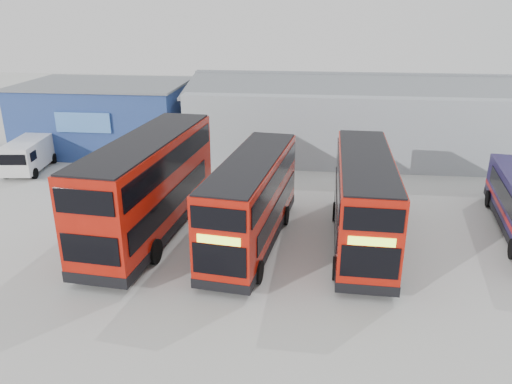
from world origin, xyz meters
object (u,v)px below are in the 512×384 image
(maintenance_shed, at_px, (394,117))
(double_decker_right, at_px, (363,202))
(office_block, at_px, (107,116))
(double_decker_left, at_px, (150,187))
(double_decker_centre, at_px, (252,203))
(panel_van, at_px, (29,154))

(maintenance_shed, distance_m, double_decker_right, 17.12)
(office_block, height_order, double_decker_left, office_block)
(double_decker_left, xyz_separation_m, double_decker_centre, (5.06, -0.59, -0.32))
(double_decker_right, bearing_deg, double_decker_centre, -172.01)
(office_block, xyz_separation_m, maintenance_shed, (22.00, 2.01, 0.02))
(office_block, height_order, double_decker_right, office_block)
(double_decker_centre, xyz_separation_m, panel_van, (-16.35, 9.26, -0.90))
(double_decker_left, distance_m, double_decker_centre, 5.10)
(double_decker_centre, xyz_separation_m, double_decker_right, (5.16, 0.55, 0.05))
(office_block, height_order, maintenance_shed, maintenance_shed)
(maintenance_shed, bearing_deg, double_decker_left, -129.87)
(maintenance_shed, xyz_separation_m, double_decker_left, (-13.92, -16.66, -0.18))
(maintenance_shed, height_order, double_decker_left, maintenance_shed)
(double_decker_centre, relative_size, panel_van, 2.00)
(double_decker_left, relative_size, double_decker_right, 1.14)
(double_decker_centre, distance_m, panel_van, 18.82)
(double_decker_left, bearing_deg, office_block, -55.61)
(office_block, distance_m, panel_van, 6.93)
(maintenance_shed, xyz_separation_m, panel_van, (-25.21, -7.99, -1.40))
(double_decker_centre, bearing_deg, double_decker_right, 13.52)
(double_decker_left, height_order, double_decker_right, double_decker_left)
(office_block, height_order, panel_van, office_block)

